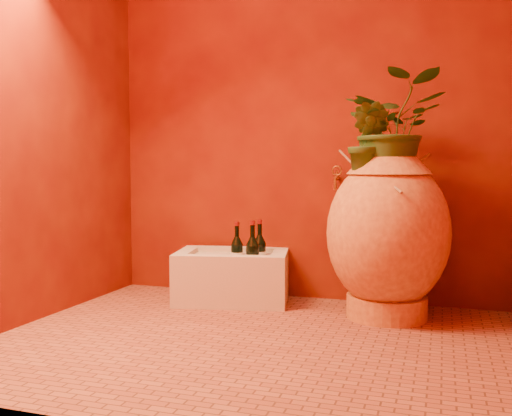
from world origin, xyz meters
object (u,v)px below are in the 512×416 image
(amphora, at_px, (388,232))
(wine_bottle_b, at_px, (237,255))
(wine_bottle_a, at_px, (260,254))
(wall_tap, at_px, (337,177))
(stone_basin, at_px, (232,277))
(wine_bottle_c, at_px, (253,257))

(amphora, xyz_separation_m, wine_bottle_b, (-0.94, 0.13, -0.19))
(wine_bottle_a, distance_m, wine_bottle_b, 0.14)
(wine_bottle_b, distance_m, wall_tap, 0.79)
(stone_basin, distance_m, wine_bottle_b, 0.14)
(amphora, xyz_separation_m, stone_basin, (-0.96, 0.10, -0.33))
(amphora, bearing_deg, stone_basin, 174.03)
(amphora, distance_m, wall_tap, 0.53)
(wine_bottle_b, bearing_deg, wine_bottle_c, -37.05)
(stone_basin, height_order, wine_bottle_b, wine_bottle_b)
(stone_basin, xyz_separation_m, wine_bottle_c, (0.16, -0.07, 0.15))
(stone_basin, bearing_deg, wine_bottle_c, -24.20)
(wine_bottle_a, height_order, wine_bottle_c, wine_bottle_c)
(wine_bottle_a, height_order, wine_bottle_b, wine_bottle_a)
(wine_bottle_a, relative_size, wall_tap, 2.24)
(amphora, bearing_deg, wine_bottle_a, 167.10)
(stone_basin, bearing_deg, wine_bottle_a, 28.96)
(wine_bottle_a, bearing_deg, wine_bottle_b, -159.51)
(wine_bottle_b, xyz_separation_m, wine_bottle_c, (0.14, -0.10, 0.01))
(wine_bottle_c, bearing_deg, wine_bottle_b, 142.95)
(stone_basin, distance_m, wine_bottle_a, 0.23)
(amphora, height_order, wine_bottle_a, amphora)
(amphora, xyz_separation_m, wine_bottle_c, (-0.80, 0.03, -0.18))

